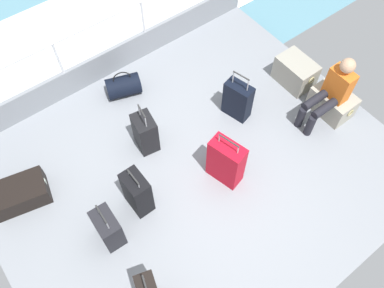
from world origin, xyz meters
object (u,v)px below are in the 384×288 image
at_px(suitcase_6, 145,133).
at_px(duffel_bag, 123,86).
at_px(cargo_crate_1, 332,102).
at_px(cargo_crate_0, 295,72).
at_px(suitcase_2, 226,162).
at_px(suitcase_4, 238,100).
at_px(suitcase_0, 20,194).
at_px(suitcase_3, 137,193).
at_px(passenger_seated, 331,91).
at_px(suitcase_1, 108,228).

distance_m(suitcase_6, duffel_bag, 1.01).
bearing_deg(suitcase_6, cargo_crate_1, 65.46).
height_order(cargo_crate_0, cargo_crate_1, cargo_crate_0).
xyz_separation_m(cargo_crate_1, duffel_bag, (-2.10, -2.22, -0.02)).
height_order(suitcase_2, suitcase_4, suitcase_2).
relative_size(cargo_crate_0, cargo_crate_1, 0.98).
height_order(suitcase_0, suitcase_3, suitcase_3).
relative_size(suitcase_2, duffel_bag, 1.50).
relative_size(passenger_seated, suitcase_0, 1.41).
distance_m(passenger_seated, duffel_bag, 2.95).
xyz_separation_m(passenger_seated, suitcase_2, (-0.10, -1.74, -0.20)).
height_order(suitcase_0, suitcase_1, suitcase_1).
height_order(cargo_crate_1, passenger_seated, passenger_seated).
xyz_separation_m(suitcase_0, suitcase_6, (0.28, 1.72, 0.15)).
bearing_deg(cargo_crate_1, suitcase_0, -108.53).
xyz_separation_m(suitcase_1, suitcase_6, (-0.83, 1.08, 0.03)).
relative_size(cargo_crate_1, suitcase_3, 0.85).
xyz_separation_m(cargo_crate_0, suitcase_0, (-0.68, -4.16, -0.07)).
xyz_separation_m(suitcase_0, duffel_bag, (-0.69, 1.97, 0.02)).
bearing_deg(cargo_crate_0, suitcase_2, -71.92).
height_order(suitcase_3, suitcase_6, suitcase_6).
bearing_deg(suitcase_2, suitcase_3, -106.64).
bearing_deg(passenger_seated, suitcase_3, -98.63).
bearing_deg(suitcase_0, suitcase_2, 60.09).
bearing_deg(cargo_crate_0, cargo_crate_1, 2.29).
distance_m(cargo_crate_0, suitcase_0, 4.21).
relative_size(suitcase_4, duffel_bag, 1.43).
relative_size(cargo_crate_0, suitcase_2, 0.72).
bearing_deg(suitcase_1, suitcase_3, 105.64).
relative_size(cargo_crate_0, suitcase_1, 0.90).
height_order(passenger_seated, suitcase_2, passenger_seated).
height_order(passenger_seated, duffel_bag, passenger_seated).
xyz_separation_m(cargo_crate_1, suitcase_4, (-0.79, -1.13, 0.12)).
xyz_separation_m(suitcase_0, suitcase_4, (0.61, 3.06, 0.16)).
distance_m(suitcase_4, duffel_bag, 1.71).
distance_m(suitcase_1, duffel_bag, 2.24).
distance_m(suitcase_3, suitcase_6, 0.90).
distance_m(suitcase_0, suitcase_4, 3.12).
xyz_separation_m(passenger_seated, suitcase_0, (-1.40, -4.01, -0.42)).
relative_size(suitcase_2, suitcase_4, 1.05).
bearing_deg(suitcase_3, suitcase_6, 140.32).
relative_size(suitcase_0, suitcase_6, 0.97).
bearing_deg(passenger_seated, suitcase_6, -116.22).
relative_size(cargo_crate_1, suitcase_4, 0.78).
xyz_separation_m(cargo_crate_1, suitcase_6, (-1.12, -2.46, 0.10)).
distance_m(suitcase_0, suitcase_6, 1.75).
bearing_deg(suitcase_1, suitcase_4, 101.69).
relative_size(suitcase_0, suitcase_2, 0.88).
xyz_separation_m(passenger_seated, duffel_bag, (-2.10, -2.04, -0.40)).
xyz_separation_m(suitcase_2, suitcase_4, (-0.69, 0.79, -0.06)).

